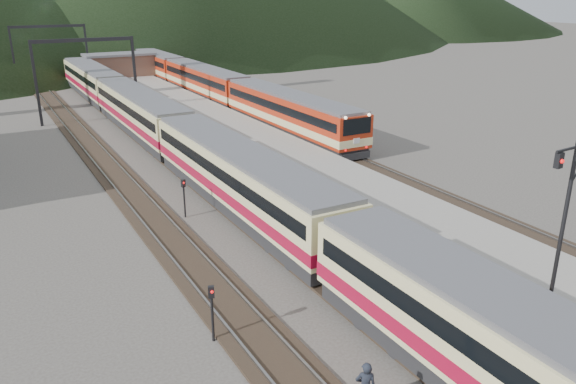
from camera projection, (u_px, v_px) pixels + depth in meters
track_main at (167, 152)px, 44.89m from camera, size 2.60×200.00×0.23m
track_far at (103, 160)px, 42.59m from camera, size 2.60×200.00×0.23m
track_second at (291, 135)px, 50.16m from camera, size 2.60×200.00×0.23m
platform at (241, 143)px, 45.67m from camera, size 8.00×100.00×1.00m
gantry_near at (86, 64)px, 54.03m from camera, size 9.55×0.25×8.00m
gantry_far at (50, 44)px, 74.57m from camera, size 9.55×0.25×8.00m
station_shed at (120, 64)px, 77.83m from camera, size 9.40×4.40×3.10m
main_train at (180, 136)px, 41.23m from camera, size 3.10×84.94×3.79m
second_train at (205, 81)px, 66.70m from camera, size 3.00×61.47×3.66m
signal_mast at (566, 212)px, 18.43m from camera, size 2.20×0.32×7.18m
short_signal_b at (184, 193)px, 31.61m from camera, size 0.26×0.23×2.27m
short_signal_c at (212, 306)px, 20.28m from camera, size 0.26×0.22×2.27m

